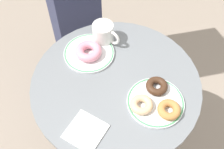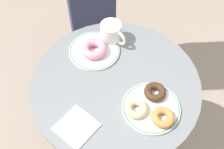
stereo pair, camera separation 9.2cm
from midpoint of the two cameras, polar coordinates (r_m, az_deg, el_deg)
name	(u,v)px [view 1 (the left image)]	position (r m, az deg, el deg)	size (l,w,h in m)	color
cafe_table	(115,110)	(1.23, -1.46, -7.65)	(0.65, 0.65, 0.72)	slate
plate_left	(89,53)	(1.11, -7.20, 4.38)	(0.21, 0.21, 0.01)	white
plate_right	(155,102)	(0.98, 6.48, -5.96)	(0.21, 0.21, 0.01)	white
donut_pink_frosted	(89,51)	(1.09, -7.35, 4.72)	(0.11, 0.11, 0.03)	pink
donut_old_fashioned	(170,109)	(0.95, 9.34, -7.29)	(0.08, 0.08, 0.03)	#BC7F42
donut_chocolate	(157,86)	(0.99, 6.81, -2.60)	(0.08, 0.08, 0.03)	#422819
donut_glazed	(142,105)	(0.95, 3.49, -6.53)	(0.08, 0.08, 0.03)	#E0B789
paper_napkin	(86,131)	(0.94, -8.41, -11.93)	(0.12, 0.12, 0.01)	white
coffee_mug	(104,33)	(1.13, -4.09, 8.48)	(0.13, 0.09, 0.09)	white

